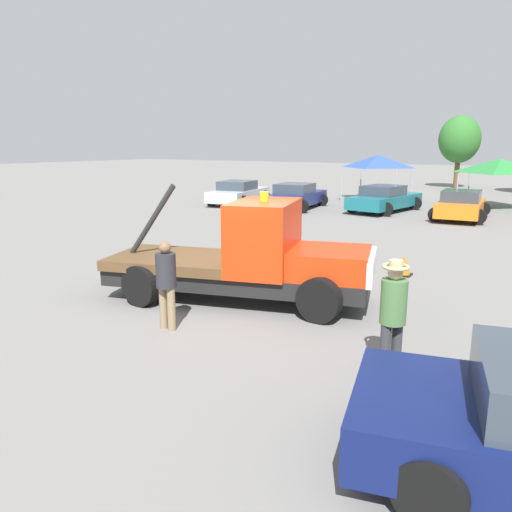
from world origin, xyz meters
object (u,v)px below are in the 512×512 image
at_px(traffic_cone, 404,266).
at_px(parked_car_silver, 239,193).
at_px(tow_truck, 252,260).
at_px(tree_center, 460,140).
at_px(canopy_tent_blue, 378,161).
at_px(parked_car_navy, 296,196).
at_px(person_near_truck, 393,309).
at_px(parked_car_teal, 384,199).
at_px(person_at_hood, 166,279).
at_px(parked_car_orange, 461,205).
at_px(canopy_tent_green, 500,166).

bearing_deg(traffic_cone, parked_car_silver, 138.85).
distance_m(tow_truck, tree_center, 33.23).
bearing_deg(canopy_tent_blue, traffic_cone, -69.09).
height_order(parked_car_navy, canopy_tent_blue, canopy_tent_blue).
distance_m(person_near_truck, parked_car_silver, 22.06).
bearing_deg(parked_car_silver, parked_car_navy, -101.05).
height_order(tree_center, traffic_cone, tree_center).
relative_size(tow_truck, canopy_tent_blue, 1.79).
xyz_separation_m(person_near_truck, parked_car_teal, (-5.96, 18.14, -0.39)).
bearing_deg(canopy_tent_blue, parked_car_teal, -67.30).
xyz_separation_m(person_at_hood, parked_car_silver, (-10.02, 17.24, -0.30)).
height_order(person_near_truck, parked_car_silver, person_near_truck).
bearing_deg(parked_car_orange, person_near_truck, -177.36).
height_order(canopy_tent_green, traffic_cone, canopy_tent_green).
bearing_deg(canopy_tent_green, parked_car_navy, -147.88).
distance_m(canopy_tent_blue, canopy_tent_green, 6.85).
relative_size(person_near_truck, canopy_tent_blue, 0.52).
bearing_deg(canopy_tent_green, canopy_tent_blue, 174.56).
relative_size(parked_car_silver, canopy_tent_blue, 1.52).
height_order(person_at_hood, parked_car_silver, person_at_hood).
distance_m(parked_car_silver, parked_car_orange, 11.96).
xyz_separation_m(parked_car_teal, canopy_tent_blue, (-2.14, 5.11, 1.70)).
height_order(tow_truck, canopy_tent_green, canopy_tent_green).
distance_m(person_near_truck, parked_car_orange, 17.49).
bearing_deg(person_near_truck, parked_car_orange, 130.26).
distance_m(parked_car_orange, canopy_tent_blue, 8.54).
bearing_deg(tow_truck, parked_car_navy, 97.84).
height_order(person_near_truck, canopy_tent_green, canopy_tent_green).
relative_size(tow_truck, traffic_cone, 10.95).
bearing_deg(traffic_cone, canopy_tent_green, 89.30).
height_order(parked_car_teal, canopy_tent_green, canopy_tent_green).
bearing_deg(parked_car_navy, parked_car_orange, -94.17).
xyz_separation_m(tow_truck, parked_car_orange, (1.50, 15.39, -0.29)).
height_order(tow_truck, parked_car_silver, tow_truck).
xyz_separation_m(parked_car_navy, traffic_cone, (8.90, -10.95, -0.40)).
xyz_separation_m(tow_truck, person_near_truck, (3.65, -1.96, 0.10)).
relative_size(parked_car_silver, canopy_tent_green, 1.45).
distance_m(person_at_hood, canopy_tent_blue, 23.91).
bearing_deg(parked_car_orange, parked_car_navy, 88.82).
bearing_deg(tree_center, canopy_tent_green, -70.55).
bearing_deg(person_near_truck, canopy_tent_blue, 142.39).
height_order(parked_car_silver, tree_center, tree_center).
relative_size(parked_car_teal, canopy_tent_green, 1.43).
relative_size(person_at_hood, tree_center, 0.30).
bearing_deg(person_near_truck, person_at_hood, -142.89).
xyz_separation_m(person_near_truck, canopy_tent_blue, (-8.09, 23.25, 1.32)).
xyz_separation_m(person_near_truck, parked_car_navy, (-10.37, 16.88, -0.39)).
distance_m(tow_truck, parked_car_teal, 16.34).
bearing_deg(parked_car_orange, tree_center, 6.80).
bearing_deg(parked_car_navy, canopy_tent_blue, -27.12).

